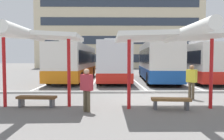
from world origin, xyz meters
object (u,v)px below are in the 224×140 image
Objects in this scene: coach_bus_1 at (113,62)px; waiting_passenger_3 at (87,87)px; coach_bus_0 at (75,63)px; waiting_shelter_0 at (34,37)px; bench_0 at (37,99)px; coach_bus_2 at (157,62)px; waiting_shelter_1 at (173,37)px; waiting_passenger_2 at (192,79)px; bench_1 at (171,101)px; coach_bus_3 at (196,63)px.

coach_bus_1 is 7.05× the size of waiting_passenger_3.
coach_bus_1 reaches higher than coach_bus_0.
waiting_shelter_0 is 2.49× the size of bench_0.
coach_bus_0 reaches higher than waiting_passenger_3.
coach_bus_2 is (3.94, -0.86, -0.01)m from coach_bus_1.
waiting_shelter_1 is (-1.92, -11.39, 1.12)m from coach_bus_2.
waiting_passenger_2 reaches higher than waiting_passenger_3.
waiting_passenger_3 is (-3.29, -0.18, -1.88)m from waiting_shelter_1.
coach_bus_1 is 12.30m from waiting_shelter_0.
waiting_shelter_1 is (5.45, -0.49, -0.05)m from waiting_shelter_0.
coach_bus_0 is 1.03× the size of coach_bus_2.
coach_bus_1 is 1.07× the size of coach_bus_2.
coach_bus_1 is 7.39× the size of bench_1.
waiting_passenger_2 is at bearing 54.53° from waiting_shelter_1.
waiting_passenger_2 reaches higher than bench_1.
waiting_shelter_0 is at bearing 162.88° from waiting_passenger_3.
coach_bus_2 is 13.07m from bench_0.
coach_bus_2 is 9.12m from waiting_passenger_2.
bench_0 is 0.97× the size of waiting_passenger_2.
coach_bus_0 reaches higher than waiting_shelter_1.
coach_bus_0 is 12.07m from waiting_passenger_2.
bench_1 is at bearing -3.59° from waiting_shelter_0.
coach_bus_0 is 12.37m from waiting_passenger_3.
coach_bus_3 is 6.64× the size of bench_0.
coach_bus_3 is at bearing 44.86° from waiting_shelter_0.
waiting_passenger_2 is 5.52m from waiting_passenger_3.
coach_bus_0 reaches higher than coach_bus_3.
coach_bus_1 is 1.05× the size of coach_bus_3.
bench_0 is at bearing -167.16° from waiting_passenger_2.
coach_bus_0 is 3.57m from coach_bus_1.
coach_bus_1 is 2.81× the size of waiting_shelter_0.
waiting_passenger_2 is at bearing -112.94° from coach_bus_3.
waiting_shelter_0 is at bearing -124.05° from coach_bus_2.
coach_bus_0 is 2.70× the size of waiting_shelter_0.
waiting_passenger_3 is at bearing -17.12° from waiting_shelter_0.
coach_bus_3 is 9.85m from waiting_passenger_2.
coach_bus_2 is 11.49m from bench_1.
waiting_passenger_3 is (2.16, -0.86, 0.61)m from bench_0.
coach_bus_0 is at bearing 100.70° from waiting_passenger_3.
coach_bus_1 reaches higher than coach_bus_3.
coach_bus_1 is 10.62m from waiting_passenger_2.
coach_bus_0 is 11.07m from coach_bus_3.
bench_0 is 0.31× the size of waiting_shelter_1.
waiting_passenger_3 is (-8.76, -11.54, -0.66)m from coach_bus_3.
waiting_passenger_3 is at bearing -153.29° from waiting_passenger_2.
coach_bus_2 reaches higher than coach_bus_3.
waiting_shelter_1 is at bearing -125.47° from waiting_passenger_2.
waiting_shelter_1 is (-5.47, -11.36, 1.22)m from coach_bus_3.
waiting_shelter_0 reaches higher than bench_0.
coach_bus_3 reaches higher than waiting_passenger_3.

